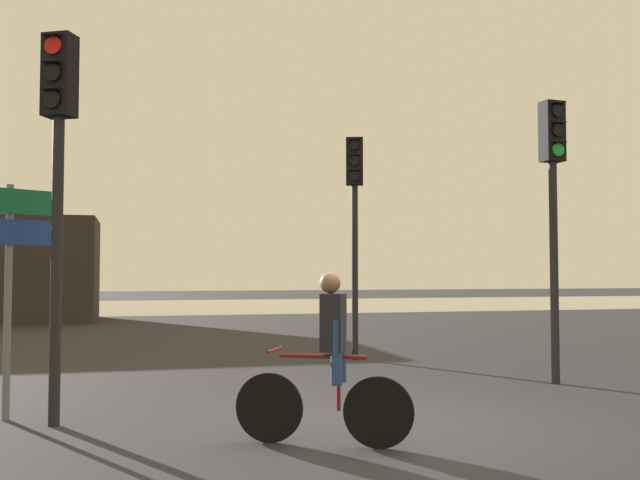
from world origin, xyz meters
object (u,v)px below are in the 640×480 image
Objects in this scene: cyclist at (330,358)px; traffic_light_near_left at (58,151)px; traffic_light_center at (355,204)px; traffic_light_near_right at (553,186)px; direction_sign_post at (10,257)px.

traffic_light_near_left is at bearing 86.08° from cyclist.
traffic_light_center reaches higher than cyclist.
traffic_light_center is 2.58× the size of cyclist.
traffic_light_near_right is 4.07m from traffic_light_center.
direction_sign_post is (-7.32, -0.78, -1.11)m from traffic_light_near_right.
traffic_light_near_left is 1.61× the size of direction_sign_post.
direction_sign_post is at bearing 57.78° from traffic_light_center.
traffic_light_near_right is 2.57× the size of cyclist.
traffic_light_center is 6.80m from traffic_light_near_left.
traffic_light_near_left is at bearing 5.22° from traffic_light_near_right.
traffic_light_near_left is 3.69m from cyclist.
traffic_light_near_right is 1.60× the size of direction_sign_post.
traffic_light_near_right is at bearing 137.40° from traffic_light_center.
traffic_light_near_left is 1.32m from direction_sign_post.
traffic_light_near_right is 0.99× the size of traffic_light_near_left.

